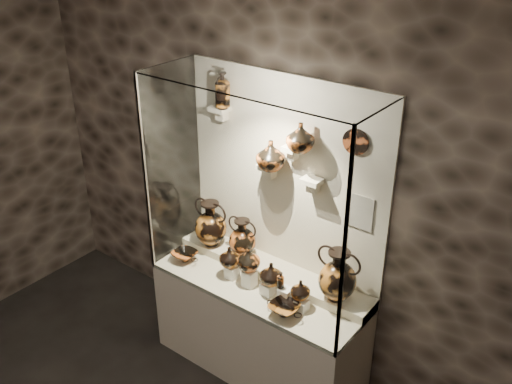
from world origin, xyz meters
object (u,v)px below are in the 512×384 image
kylix_right (284,308)px  ovoid_vase_a (271,155)px  jug_a (230,257)px  jug_c (271,274)px  ovoid_vase_b (301,137)px  jug_e (301,289)px  amphora_left (211,223)px  kylix_left (185,255)px  lekythos_tall (223,89)px  jug_b (249,259)px  lekythos_small (281,279)px  amphora_mid (242,238)px  amphora_right (338,275)px

kylix_right → ovoid_vase_a: size_ratio=1.23×
jug_a → jug_c: size_ratio=0.93×
jug_a → ovoid_vase_b: size_ratio=0.82×
jug_e → kylix_right: bearing=-114.6°
jug_a → kylix_right: 0.62m
amphora_left → kylix_left: amphora_left is taller
kylix_left → ovoid_vase_b: ovoid_vase_b is taller
lekythos_tall → ovoid_vase_b: 0.73m
jug_e → kylix_left: 1.07m
jug_b → ovoid_vase_a: ovoid_vase_a is taller
jug_b → kylix_left: (-0.60, -0.07, -0.17)m
jug_a → kylix_left: bearing=-179.5°
jug_a → lekythos_tall: (-0.26, 0.28, 1.20)m
ovoid_vase_a → kylix_left: bearing=-164.6°
jug_b → ovoid_vase_b: bearing=51.3°
lekythos_small → lekythos_tall: 1.44m
amphora_left → lekythos_small: 0.86m
amphora_left → kylix_left: 0.33m
ovoid_vase_a → ovoid_vase_b: bearing=-7.0°
amphora_mid → kylix_right: amphora_mid is taller
ovoid_vase_a → lekythos_small: bearing=-50.6°
jug_e → ovoid_vase_b: 1.08m
kylix_right → amphora_left: bearing=165.0°
amphora_mid → ovoid_vase_b: (0.49, 0.03, 0.96)m
amphora_left → amphora_mid: amphora_left is taller
ovoid_vase_b → jug_e: bearing=-63.5°
amphora_left → jug_a: bearing=-5.0°
kylix_left → kylix_right: size_ratio=0.93×
amphora_mid → lekythos_tall: bearing=152.2°
amphora_mid → amphora_left: bearing=173.4°
amphora_left → lekythos_tall: lekythos_tall is taller
jug_b → amphora_mid: bearing=149.2°
jug_e → ovoid_vase_b: bearing=122.0°
amphora_right → jug_b: size_ratio=2.15×
jug_c → jug_e: 0.26m
jug_e → lekythos_small: size_ratio=1.00×
amphora_right → jug_c: 0.49m
amphora_left → lekythos_tall: 1.13m
amphora_right → kylix_left: amphora_right is taller
jug_a → jug_b: bearing=-0.1°
amphora_left → jug_e: size_ratio=2.64×
kylix_right → ovoid_vase_a: ovoid_vase_a is taller
ovoid_vase_a → jug_c: bearing=-60.3°
lekythos_tall → lekythos_small: bearing=-25.8°
jug_a → amphora_mid: bearing=95.4°
jug_c → kylix_left: bearing=-167.1°
lekythos_small → ovoid_vase_a: ovoid_vase_a is taller
amphora_mid → lekythos_tall: size_ratio=1.08×
amphora_mid → jug_a: (0.04, -0.21, -0.05)m
amphora_mid → jug_c: bearing=-36.3°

